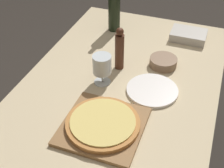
# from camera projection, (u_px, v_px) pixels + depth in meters

# --- Properties ---
(dining_table) EXTENTS (0.91, 1.56, 0.73)m
(dining_table) POSITION_uv_depth(u_px,v_px,m) (115.00, 105.00, 1.49)
(dining_table) COLOR #CCB78E
(dining_table) RESTS_ON ground_plane
(cutting_board) EXTENTS (0.32, 0.32, 0.02)m
(cutting_board) POSITION_uv_depth(u_px,v_px,m) (103.00, 126.00, 1.25)
(cutting_board) COLOR olive
(cutting_board) RESTS_ON dining_table
(pizza) EXTENTS (0.30, 0.30, 0.02)m
(pizza) POSITION_uv_depth(u_px,v_px,m) (103.00, 123.00, 1.24)
(pizza) COLOR #BC7A3D
(pizza) RESTS_ON cutting_board
(wine_bottle) EXTENTS (0.07, 0.07, 0.35)m
(wine_bottle) POSITION_uv_depth(u_px,v_px,m) (114.00, 6.00, 1.79)
(wine_bottle) COLOR black
(wine_bottle) RESTS_ON dining_table
(pepper_mill) EXTENTS (0.04, 0.04, 0.22)m
(pepper_mill) POSITION_uv_depth(u_px,v_px,m) (120.00, 49.00, 1.51)
(pepper_mill) COLOR #4C2819
(pepper_mill) RESTS_ON dining_table
(wine_glass) EXTENTS (0.09, 0.09, 0.15)m
(wine_glass) POSITION_uv_depth(u_px,v_px,m) (102.00, 65.00, 1.42)
(wine_glass) COLOR silver
(wine_glass) RESTS_ON dining_table
(small_bowl) EXTENTS (0.14, 0.14, 0.04)m
(small_bowl) POSITION_uv_depth(u_px,v_px,m) (163.00, 62.00, 1.58)
(small_bowl) COLOR #84664C
(small_bowl) RESTS_ON dining_table
(dinner_plate) EXTENTS (0.24, 0.24, 0.01)m
(dinner_plate) POSITION_uv_depth(u_px,v_px,m) (152.00, 90.00, 1.43)
(dinner_plate) COLOR white
(dinner_plate) RESTS_ON dining_table
(food_container) EXTENTS (0.20, 0.14, 0.05)m
(food_container) POSITION_uv_depth(u_px,v_px,m) (188.00, 35.00, 1.78)
(food_container) COLOR #BCB7AD
(food_container) RESTS_ON dining_table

